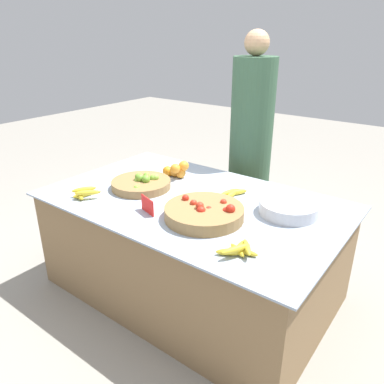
# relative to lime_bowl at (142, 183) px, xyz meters

# --- Properties ---
(ground_plane) EXTENTS (12.00, 12.00, 0.00)m
(ground_plane) POSITION_rel_lime_bowl_xyz_m (0.38, 0.05, -0.70)
(ground_plane) COLOR gray
(market_table) EXTENTS (1.83, 1.13, 0.67)m
(market_table) POSITION_rel_lime_bowl_xyz_m (0.38, 0.05, -0.37)
(market_table) COLOR olive
(market_table) RESTS_ON ground_plane
(lime_bowl) EXTENTS (0.39, 0.39, 0.10)m
(lime_bowl) POSITION_rel_lime_bowl_xyz_m (0.00, 0.00, 0.00)
(lime_bowl) COLOR olive
(lime_bowl) RESTS_ON market_table
(tomato_basket) EXTENTS (0.44, 0.44, 0.11)m
(tomato_basket) POSITION_rel_lime_bowl_xyz_m (0.59, -0.11, 0.01)
(tomato_basket) COLOR olive
(tomato_basket) RESTS_ON market_table
(orange_pile) EXTENTS (0.19, 0.15, 0.12)m
(orange_pile) POSITION_rel_lime_bowl_xyz_m (0.05, 0.30, 0.02)
(orange_pile) COLOR orange
(orange_pile) RESTS_ON market_table
(metal_bowl) EXTENTS (0.33, 0.33, 0.07)m
(metal_bowl) POSITION_rel_lime_bowl_xyz_m (0.94, 0.22, 0.01)
(metal_bowl) COLOR silver
(metal_bowl) RESTS_ON market_table
(price_sign) EXTENTS (0.13, 0.05, 0.09)m
(price_sign) POSITION_rel_lime_bowl_xyz_m (0.29, -0.25, 0.02)
(price_sign) COLOR red
(price_sign) RESTS_ON market_table
(banana_bunch_back_center) EXTENTS (0.13, 0.18, 0.04)m
(banana_bunch_back_center) POSITION_rel_lime_bowl_xyz_m (0.55, 0.26, -0.01)
(banana_bunch_back_center) COLOR yellow
(banana_bunch_back_center) RESTS_ON market_table
(banana_bunch_middle_left) EXTENTS (0.18, 0.17, 0.06)m
(banana_bunch_middle_left) POSITION_rel_lime_bowl_xyz_m (-0.18, -0.33, -0.00)
(banana_bunch_middle_left) COLOR yellow
(banana_bunch_middle_left) RESTS_ON market_table
(banana_bunch_front_center) EXTENTS (0.18, 0.20, 0.06)m
(banana_bunch_front_center) POSITION_rel_lime_bowl_xyz_m (0.93, -0.31, -0.01)
(banana_bunch_front_center) COLOR yellow
(banana_bunch_front_center) RESTS_ON market_table
(vendor_person) EXTENTS (0.33, 0.33, 1.65)m
(vendor_person) POSITION_rel_lime_bowl_xyz_m (0.30, 0.92, 0.06)
(vendor_person) COLOR #385B42
(vendor_person) RESTS_ON ground_plane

